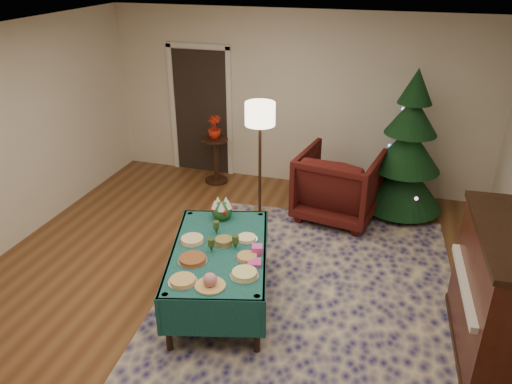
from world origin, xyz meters
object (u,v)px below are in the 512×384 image
(armchair, at_px, (339,182))
(side_table, at_px, (216,161))
(buffet_table, at_px, (219,260))
(floor_lamp, at_px, (260,121))
(christmas_tree, at_px, (408,151))
(potted_plant, at_px, (215,132))
(piano, at_px, (503,298))
(gift_box, at_px, (257,249))

(armchair, height_order, side_table, armchair)
(buffet_table, height_order, floor_lamp, floor_lamp)
(armchair, bearing_deg, buffet_table, 77.87)
(christmas_tree, bearing_deg, potted_plant, 176.26)
(side_table, xyz_separation_m, christmas_tree, (2.94, -0.19, 0.57))
(christmas_tree, distance_m, piano, 2.88)
(buffet_table, height_order, christmas_tree, christmas_tree)
(floor_lamp, relative_size, side_table, 2.23)
(christmas_tree, relative_size, piano, 1.33)
(buffet_table, relative_size, christmas_tree, 0.91)
(potted_plant, bearing_deg, floor_lamp, -41.80)
(potted_plant, relative_size, christmas_tree, 0.18)
(buffet_table, xyz_separation_m, armchair, (0.91, 2.29, 0.01))
(potted_plant, xyz_separation_m, piano, (3.87, -2.90, -0.21))
(side_table, bearing_deg, christmas_tree, -3.74)
(gift_box, distance_m, christmas_tree, 3.01)
(buffet_table, relative_size, piano, 1.21)
(side_table, bearing_deg, buffet_table, -68.11)
(floor_lamp, bearing_deg, gift_box, -74.27)
(side_table, distance_m, potted_plant, 0.49)
(gift_box, bearing_deg, piano, -1.01)
(buffet_table, bearing_deg, side_table, 111.89)
(floor_lamp, distance_m, christmas_tree, 2.10)
(gift_box, bearing_deg, potted_plant, 118.69)
(potted_plant, bearing_deg, buffet_table, -68.11)
(armchair, bearing_deg, side_table, -6.92)
(potted_plant, bearing_deg, side_table, -63.43)
(gift_box, xyz_separation_m, floor_lamp, (-0.55, 1.95, 0.70))
(gift_box, xyz_separation_m, side_table, (-1.57, 2.86, -0.34))
(side_table, bearing_deg, armchair, -16.51)
(armchair, relative_size, christmas_tree, 0.52)
(gift_box, bearing_deg, christmas_tree, 62.83)
(gift_box, distance_m, side_table, 3.28)
(buffet_table, xyz_separation_m, side_table, (-1.17, 2.90, -0.17))
(armchair, distance_m, side_table, 2.17)
(buffet_table, bearing_deg, gift_box, 5.68)
(potted_plant, bearing_deg, armchair, -16.51)
(floor_lamp, relative_size, potted_plant, 4.41)
(potted_plant, distance_m, piano, 4.85)
(potted_plant, bearing_deg, christmas_tree, -3.74)
(gift_box, height_order, potted_plant, potted_plant)
(christmas_tree, bearing_deg, floor_lamp, -159.55)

